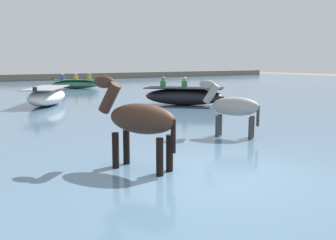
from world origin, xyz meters
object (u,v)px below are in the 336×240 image
boat_far_inshore (184,96)px  boat_mid_channel (76,84)px  horse_lead_dark_bay (138,121)px  boat_mid_outer (47,96)px  horse_trailing_grey (233,108)px

boat_far_inshore → boat_mid_channel: 13.45m
horse_lead_dark_bay → boat_mid_channel: 22.65m
boat_mid_outer → boat_mid_channel: (5.11, 9.92, -0.07)m
boat_far_inshore → boat_mid_channel: bearing=90.7°
horse_trailing_grey → boat_mid_outer: horse_trailing_grey is taller
boat_mid_outer → boat_far_inshore: size_ratio=1.11×
boat_mid_outer → horse_lead_dark_bay: bearing=-98.6°
horse_lead_dark_bay → boat_far_inshore: horse_lead_dark_bay is taller
boat_far_inshore → boat_mid_channel: size_ratio=1.02×
horse_lead_dark_bay → boat_mid_outer: (1.77, 11.65, -0.50)m
horse_lead_dark_bay → boat_mid_outer: 11.80m
horse_lead_dark_bay → horse_trailing_grey: size_ratio=1.12×
horse_lead_dark_bay → boat_mid_outer: bearing=81.4°
horse_trailing_grey → horse_lead_dark_bay: bearing=-160.2°
horse_lead_dark_bay → boat_mid_outer: size_ratio=0.49×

